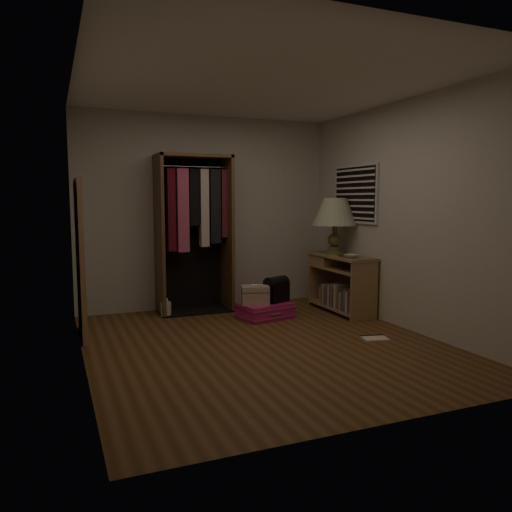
% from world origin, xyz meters
% --- Properties ---
extents(ground, '(4.00, 4.00, 0.00)m').
position_xyz_m(ground, '(0.00, 0.00, 0.00)').
color(ground, '#573619').
rests_on(ground, ground).
extents(room_walls, '(3.52, 4.02, 2.60)m').
position_xyz_m(room_walls, '(0.08, 0.04, 1.50)').
color(room_walls, beige).
rests_on(room_walls, ground).
extents(console_bookshelf, '(0.42, 1.12, 0.75)m').
position_xyz_m(console_bookshelf, '(1.54, 1.02, 0.40)').
color(console_bookshelf, olive).
rests_on(console_bookshelf, ground).
extents(open_wardrobe, '(0.95, 0.50, 2.05)m').
position_xyz_m(open_wardrobe, '(-0.23, 1.77, 1.20)').
color(open_wardrobe, brown).
rests_on(open_wardrobe, ground).
extents(floor_mirror, '(0.06, 0.80, 1.70)m').
position_xyz_m(floor_mirror, '(-1.70, 1.00, 0.85)').
color(floor_mirror, '#9D734C').
rests_on(floor_mirror, ground).
extents(pink_suitcase, '(0.71, 0.57, 0.19)m').
position_xyz_m(pink_suitcase, '(0.45, 1.03, 0.10)').
color(pink_suitcase, '#C2176B').
rests_on(pink_suitcase, ground).
extents(train_case, '(0.39, 0.32, 0.25)m').
position_xyz_m(train_case, '(0.32, 1.01, 0.31)').
color(train_case, tan).
rests_on(train_case, pink_suitcase).
extents(black_bag, '(0.35, 0.29, 0.32)m').
position_xyz_m(black_bag, '(0.62, 1.05, 0.36)').
color(black_bag, black).
rests_on(black_bag, pink_suitcase).
extents(table_lamp, '(0.77, 0.77, 0.75)m').
position_xyz_m(table_lamp, '(1.54, 1.19, 1.30)').
color(table_lamp, '#52592B').
rests_on(table_lamp, console_bookshelf).
extents(brass_tray, '(0.26, 0.26, 0.01)m').
position_xyz_m(brass_tray, '(1.54, 0.86, 0.76)').
color(brass_tray, '#AA8041').
rests_on(brass_tray, console_bookshelf).
extents(ceramic_bowl, '(0.20, 0.20, 0.05)m').
position_xyz_m(ceramic_bowl, '(1.49, 0.70, 0.77)').
color(ceramic_bowl, '#ADCCAA').
rests_on(ceramic_bowl, console_bookshelf).
extents(white_jug, '(0.15, 0.15, 0.23)m').
position_xyz_m(white_jug, '(-0.67, 1.60, 0.10)').
color(white_jug, silver).
rests_on(white_jug, ground).
extents(floor_book, '(0.30, 0.26, 0.02)m').
position_xyz_m(floor_book, '(1.16, -0.28, 0.01)').
color(floor_book, '#ECE0C7').
rests_on(floor_book, ground).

